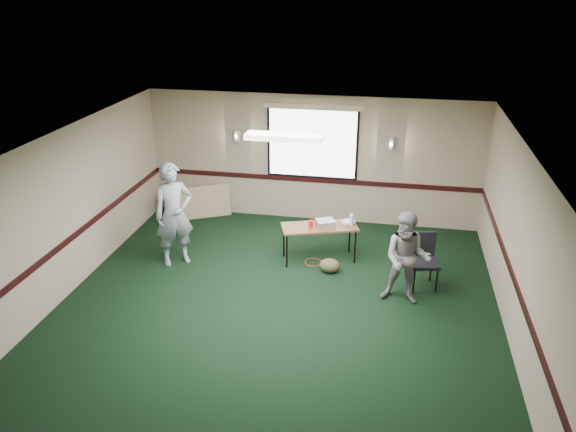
% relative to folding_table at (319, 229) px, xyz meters
% --- Properties ---
extents(ground, '(8.00, 8.00, 0.00)m').
position_rel_folding_table_xyz_m(ground, '(-0.43, -2.12, -0.64)').
color(ground, black).
rests_on(ground, ground).
extents(room_shell, '(8.00, 8.02, 8.00)m').
position_rel_folding_table_xyz_m(room_shell, '(-0.43, 0.00, 0.94)').
color(room_shell, tan).
rests_on(room_shell, ground).
extents(folding_table, '(1.48, 0.95, 0.69)m').
position_rel_folding_table_xyz_m(folding_table, '(0.00, 0.00, 0.00)').
color(folding_table, brown).
rests_on(folding_table, ground).
extents(projector, '(0.41, 0.39, 0.11)m').
position_rel_folding_table_xyz_m(projector, '(0.10, 0.04, 0.10)').
color(projector, gray).
rests_on(projector, folding_table).
extents(game_console, '(0.29, 0.28, 0.06)m').
position_rel_folding_table_xyz_m(game_console, '(0.50, 0.23, 0.08)').
color(game_console, silver).
rests_on(game_console, folding_table).
extents(red_cup, '(0.08, 0.08, 0.12)m').
position_rel_folding_table_xyz_m(red_cup, '(-0.15, -0.06, 0.11)').
color(red_cup, red).
rests_on(red_cup, folding_table).
extents(water_bottle, '(0.07, 0.07, 0.22)m').
position_rel_folding_table_xyz_m(water_bottle, '(0.57, 0.15, 0.16)').
color(water_bottle, '#98CDF9').
rests_on(water_bottle, folding_table).
extents(duffel_bag, '(0.43, 0.37, 0.26)m').
position_rel_folding_table_xyz_m(duffel_bag, '(0.26, -0.44, -0.51)').
color(duffel_bag, '#494929').
rests_on(duffel_bag, ground).
extents(cable_coil, '(0.41, 0.41, 0.02)m').
position_rel_folding_table_xyz_m(cable_coil, '(-0.07, -0.15, -0.63)').
color(cable_coil, red).
rests_on(cable_coil, ground).
extents(folded_table, '(1.30, 0.82, 0.70)m').
position_rel_folding_table_xyz_m(folded_table, '(-2.84, 1.48, -0.29)').
color(folded_table, '#99805E').
rests_on(folded_table, ground).
extents(conference_chair, '(0.54, 0.56, 0.93)m').
position_rel_folding_table_xyz_m(conference_chair, '(1.85, -0.56, -0.09)').
color(conference_chair, black).
rests_on(conference_chair, ground).
extents(person_left, '(0.84, 0.79, 1.92)m').
position_rel_folding_table_xyz_m(person_left, '(-2.56, -0.59, 0.32)').
color(person_left, '#436895').
rests_on(person_left, ground).
extents(person_right, '(0.81, 0.66, 1.56)m').
position_rel_folding_table_xyz_m(person_right, '(1.56, -1.17, 0.14)').
color(person_right, '#697AA4').
rests_on(person_right, ground).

